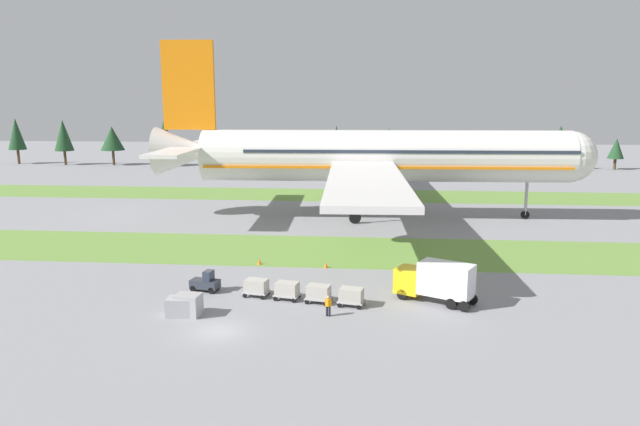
# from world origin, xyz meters

# --- Properties ---
(ground_plane) EXTENTS (400.00, 400.00, 0.00)m
(ground_plane) POSITION_xyz_m (0.00, 0.00, 0.00)
(ground_plane) COLOR gray
(grass_strip_near) EXTENTS (320.00, 14.48, 0.01)m
(grass_strip_near) POSITION_xyz_m (0.00, 24.92, 0.00)
(grass_strip_near) COLOR olive
(grass_strip_near) RESTS_ON ground
(grass_strip_far) EXTENTS (320.00, 14.48, 0.01)m
(grass_strip_far) POSITION_xyz_m (0.00, 65.88, 0.00)
(grass_strip_far) COLOR olive
(grass_strip_far) RESTS_ON ground
(airliner) EXTENTS (64.43, 79.53, 25.76)m
(airliner) POSITION_xyz_m (11.50, 45.33, 9.25)
(airliner) COLOR silver
(airliner) RESTS_ON ground
(baggage_tug) EXTENTS (2.81, 1.79, 1.97)m
(baggage_tug) POSITION_xyz_m (-3.65, 9.30, 0.81)
(baggage_tug) COLOR #2D333D
(baggage_tug) RESTS_ON ground
(cargo_dolly_lead) EXTENTS (2.46, 1.91, 1.55)m
(cargo_dolly_lead) POSITION_xyz_m (1.27, 8.29, 0.92)
(cargo_dolly_lead) COLOR #A3A3A8
(cargo_dolly_lead) RESTS_ON ground
(cargo_dolly_second) EXTENTS (2.46, 1.91, 1.55)m
(cargo_dolly_second) POSITION_xyz_m (4.11, 7.71, 0.92)
(cargo_dolly_second) COLOR #A3A3A8
(cargo_dolly_second) RESTS_ON ground
(cargo_dolly_third) EXTENTS (2.46, 1.91, 1.55)m
(cargo_dolly_third) POSITION_xyz_m (6.95, 7.13, 0.92)
(cargo_dolly_third) COLOR #A3A3A8
(cargo_dolly_third) RESTS_ON ground
(cargo_dolly_fourth) EXTENTS (2.46, 1.91, 1.55)m
(cargo_dolly_fourth) POSITION_xyz_m (9.79, 6.54, 0.92)
(cargo_dolly_fourth) COLOR #A3A3A8
(cargo_dolly_fourth) RESTS_ON ground
(catering_truck) EXTENTS (7.23, 5.26, 3.58)m
(catering_truck) POSITION_xyz_m (17.03, 8.22, 1.95)
(catering_truck) COLOR yellow
(catering_truck) RESTS_ON ground
(ground_crew_marshaller) EXTENTS (0.54, 0.36, 1.74)m
(ground_crew_marshaller) POSITION_xyz_m (8.02, 3.95, 0.95)
(ground_crew_marshaller) COLOR black
(ground_crew_marshaller) RESTS_ON ground
(uld_container_0) EXTENTS (2.11, 1.74, 1.53)m
(uld_container_0) POSITION_xyz_m (-4.02, 3.00, 0.77)
(uld_container_0) COLOR #A3A3A8
(uld_container_0) RESTS_ON ground
(uld_container_1) EXTENTS (2.17, 1.81, 1.78)m
(uld_container_1) POSITION_xyz_m (-3.34, 3.12, 0.89)
(uld_container_1) COLOR #A3A3A8
(uld_container_1) RESTS_ON ground
(taxiway_marker_0) EXTENTS (0.44, 0.44, 0.62)m
(taxiway_marker_0) POSITION_xyz_m (6.73, 17.83, 0.31)
(taxiway_marker_0) COLOR orange
(taxiway_marker_0) RESTS_ON ground
(taxiway_marker_1) EXTENTS (0.44, 0.44, 0.66)m
(taxiway_marker_1) POSITION_xyz_m (-0.45, 18.52, 0.33)
(taxiway_marker_1) COLOR orange
(taxiway_marker_1) RESTS_ON ground
(distant_tree_line) EXTENTS (175.36, 11.01, 12.48)m
(distant_tree_line) POSITION_xyz_m (-1.90, 111.37, 7.16)
(distant_tree_line) COLOR #4C3823
(distant_tree_line) RESTS_ON ground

